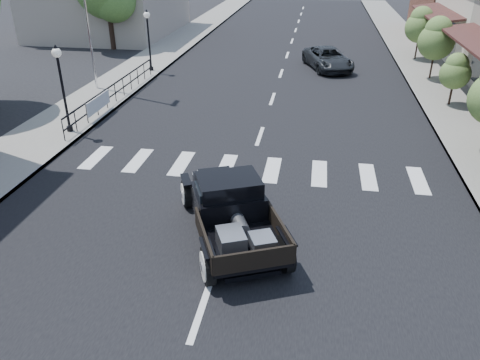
# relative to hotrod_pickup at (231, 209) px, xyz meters

# --- Properties ---
(ground) EXTENTS (120.00, 120.00, 0.00)m
(ground) POSITION_rel_hotrod_pickup_xyz_m (-0.13, 0.16, -0.84)
(ground) COLOR black
(ground) RESTS_ON ground
(road) EXTENTS (14.00, 80.00, 0.02)m
(road) POSITION_rel_hotrod_pickup_xyz_m (-0.13, 15.16, -0.83)
(road) COLOR black
(road) RESTS_ON ground
(road_markings) EXTENTS (12.00, 60.00, 0.06)m
(road_markings) POSITION_rel_hotrod_pickup_xyz_m (-0.13, 10.16, -0.84)
(road_markings) COLOR silver
(road_markings) RESTS_ON ground
(sidewalk_left) EXTENTS (3.00, 80.00, 0.15)m
(sidewalk_left) POSITION_rel_hotrod_pickup_xyz_m (-8.63, 15.16, -0.77)
(sidewalk_left) COLOR gray
(sidewalk_left) RESTS_ON ground
(sidewalk_right) EXTENTS (3.00, 80.00, 0.15)m
(sidewalk_right) POSITION_rel_hotrod_pickup_xyz_m (8.37, 15.16, -0.77)
(sidewalk_right) COLOR gray
(sidewalk_right) RESTS_ON ground
(low_building_left) EXTENTS (10.00, 12.00, 5.00)m
(low_building_left) POSITION_rel_hotrod_pickup_xyz_m (-15.13, 28.16, 1.66)
(low_building_left) COLOR gray
(low_building_left) RESTS_ON ground
(railing) EXTENTS (0.08, 10.00, 1.00)m
(railing) POSITION_rel_hotrod_pickup_xyz_m (-7.43, 10.16, -0.19)
(railing) COLOR black
(railing) RESTS_ON sidewalk_left
(banner) EXTENTS (0.04, 2.20, 0.60)m
(banner) POSITION_rel_hotrod_pickup_xyz_m (-7.35, 8.16, -0.39)
(banner) COLOR silver
(banner) RESTS_ON sidewalk_left
(lamp_post_b) EXTENTS (0.36, 0.36, 3.42)m
(lamp_post_b) POSITION_rel_hotrod_pickup_xyz_m (-7.73, 6.16, 1.02)
(lamp_post_b) COLOR black
(lamp_post_b) RESTS_ON sidewalk_left
(lamp_post_c) EXTENTS (0.36, 0.36, 3.42)m
(lamp_post_c) POSITION_rel_hotrod_pickup_xyz_m (-7.73, 16.16, 1.02)
(lamp_post_c) COLOR black
(lamp_post_c) RESTS_ON sidewalk_left
(big_tree_far) EXTENTS (4.35, 4.35, 6.39)m
(big_tree_far) POSITION_rel_hotrod_pickup_xyz_m (-12.63, 22.16, 2.35)
(big_tree_far) COLOR #436A2D
(big_tree_far) RESTS_ON ground
(small_tree_c) EXTENTS (1.38, 1.38, 2.30)m
(small_tree_c) POSITION_rel_hotrod_pickup_xyz_m (8.17, 12.27, 0.46)
(small_tree_c) COLOR #517033
(small_tree_c) RESTS_ON sidewalk_right
(small_tree_d) EXTENTS (1.92, 1.92, 3.20)m
(small_tree_d) POSITION_rel_hotrod_pickup_xyz_m (8.17, 16.95, 0.91)
(small_tree_d) COLOR #517033
(small_tree_d) RESTS_ON sidewalk_right
(small_tree_e) EXTENTS (1.87, 1.87, 3.12)m
(small_tree_e) POSITION_rel_hotrod_pickup_xyz_m (8.17, 21.85, 0.87)
(small_tree_e) COLOR #517033
(small_tree_e) RESTS_ON sidewalk_right
(hotrod_pickup) EXTENTS (4.02, 5.36, 1.68)m
(hotrod_pickup) POSITION_rel_hotrod_pickup_xyz_m (0.00, 0.00, 0.00)
(hotrod_pickup) COLOR black
(hotrod_pickup) RESTS_ON ground
(second_car) EXTENTS (3.44, 4.97, 1.26)m
(second_car) POSITION_rel_hotrod_pickup_xyz_m (2.54, 18.71, -0.21)
(second_car) COLOR black
(second_car) RESTS_ON ground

